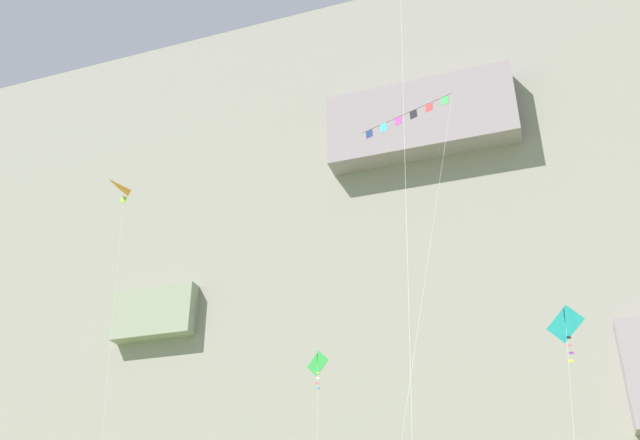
% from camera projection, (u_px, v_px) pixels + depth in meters
% --- Properties ---
extents(cliff_face, '(180.00, 33.31, 61.08)m').
position_uv_depth(cliff_face, '(459.00, 299.00, 75.15)').
color(cliff_face, gray).
rests_on(cliff_face, ground).
extents(kite_banner_front_field, '(6.11, 6.67, 28.39)m').
position_uv_depth(kite_banner_front_field, '(406.00, 134.00, 41.87)').
color(kite_banner_front_field, black).
rests_on(kite_banner_front_field, ground).
extents(kite_diamond_high_center, '(2.57, 3.57, 17.34)m').
position_uv_depth(kite_diamond_high_center, '(566.00, 330.00, 40.27)').
color(kite_diamond_high_center, teal).
rests_on(kite_diamond_high_center, ground).
extents(kite_delta_mid_center, '(2.90, 2.26, 26.42)m').
position_uv_depth(kite_delta_mid_center, '(129.00, 204.00, 47.28)').
color(kite_delta_mid_center, orange).
rests_on(kite_delta_mid_center, ground).
extents(kite_diamond_upper_mid, '(2.06, 3.64, 18.67)m').
position_uv_depth(kite_diamond_upper_mid, '(318.00, 371.00, 51.94)').
color(kite_diamond_upper_mid, green).
rests_on(kite_diamond_upper_mid, ground).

